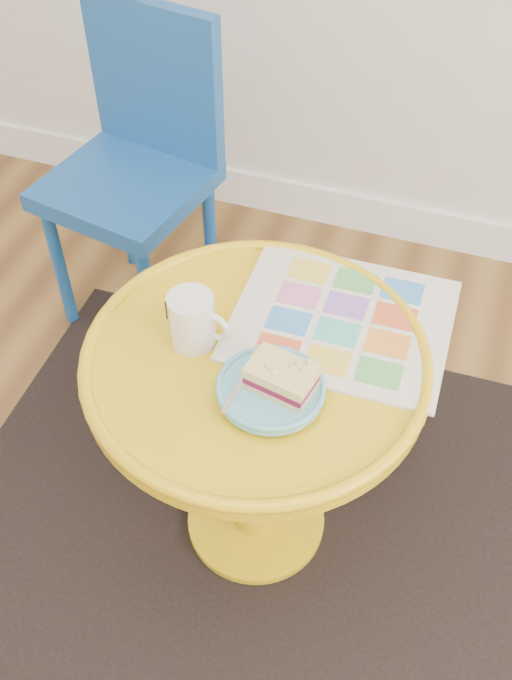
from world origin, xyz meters
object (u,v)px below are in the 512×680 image
(chair, at_px, (139,156))
(mug, at_px, (193,319))
(newspaper, at_px, (342,320))
(plate, at_px, (271,389))
(side_table, at_px, (256,413))

(chair, relative_size, mug, 7.24)
(newspaper, xyz_separation_m, plate, (-0.06, -0.19, 0.01))
(chair, bearing_deg, newspaper, -26.46)
(chair, height_order, mug, chair)
(side_table, bearing_deg, mug, -179.46)
(side_table, relative_size, newspaper, 1.57)
(side_table, xyz_separation_m, plate, (0.05, -0.07, 0.17))
(mug, bearing_deg, side_table, 9.12)
(chair, bearing_deg, side_table, -38.94)
(side_table, bearing_deg, chair, 130.18)
(chair, height_order, plate, chair)
(chair, xyz_separation_m, newspaper, (0.60, -0.46, 0.10))
(side_table, xyz_separation_m, mug, (-0.11, -0.00, 0.20))
(newspaper, bearing_deg, chair, 141.70)
(mug, distance_m, plate, 0.17)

